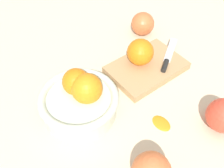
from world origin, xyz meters
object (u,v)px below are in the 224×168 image
object	(u,v)px
cutting_board	(147,68)
orange_on_board	(140,52)
bowl	(80,99)
apple_back_right	(143,24)
knife	(168,59)
apple_front_right	(224,116)

from	to	relation	value
cutting_board	orange_on_board	size ratio (longest dim) A/B	2.82
bowl	apple_back_right	size ratio (longest dim) A/B	2.63
knife	apple_front_right	distance (m)	0.23
bowl	orange_on_board	bearing A→B (deg)	0.85
bowl	knife	bearing A→B (deg)	-9.21
orange_on_board	knife	distance (m)	0.09
knife	apple_back_right	distance (m)	0.17
bowl	cutting_board	size ratio (longest dim) A/B	0.93
bowl	knife	distance (m)	0.29
apple_front_right	knife	bearing A→B (deg)	71.49
knife	cutting_board	bearing A→B (deg)	156.31
bowl	knife	xyz separation A→B (m)	(0.28, -0.05, -0.02)
orange_on_board	apple_back_right	xyz separation A→B (m)	(0.13, 0.10, -0.02)
bowl	apple_back_right	world-z (taller)	bowl
orange_on_board	apple_front_right	xyz separation A→B (m)	(-0.01, -0.27, -0.02)
orange_on_board	apple_back_right	bearing A→B (deg)	39.02
cutting_board	knife	distance (m)	0.07
bowl	apple_back_right	bearing A→B (deg)	17.09
bowl	knife	size ratio (longest dim) A/B	1.33
bowl	apple_front_right	xyz separation A→B (m)	(0.21, -0.27, -0.00)
apple_back_right	orange_on_board	bearing A→B (deg)	-140.98
orange_on_board	apple_back_right	distance (m)	0.17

